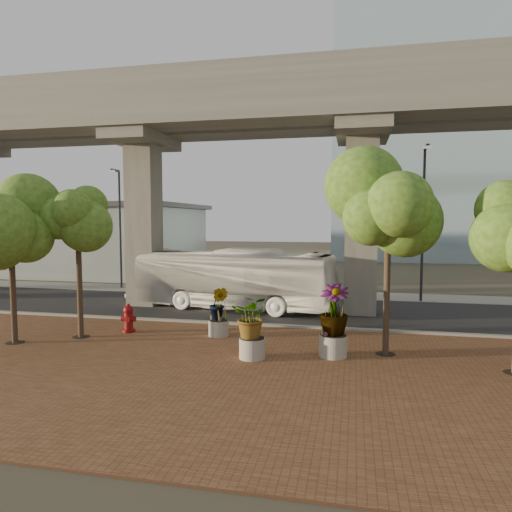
# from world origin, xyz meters

# --- Properties ---
(ground) EXTENTS (160.00, 160.00, 0.00)m
(ground) POSITION_xyz_m (0.00, 0.00, 0.00)
(ground) COLOR #393529
(ground) RESTS_ON ground
(brick_plaza) EXTENTS (70.00, 13.00, 0.06)m
(brick_plaza) POSITION_xyz_m (0.00, -8.00, 0.03)
(brick_plaza) COLOR brown
(brick_plaza) RESTS_ON ground
(asphalt_road) EXTENTS (90.00, 8.00, 0.04)m
(asphalt_road) POSITION_xyz_m (0.00, 2.00, 0.02)
(asphalt_road) COLOR black
(asphalt_road) RESTS_ON ground
(curb_strip) EXTENTS (70.00, 0.25, 0.16)m
(curb_strip) POSITION_xyz_m (0.00, -2.00, 0.08)
(curb_strip) COLOR gray
(curb_strip) RESTS_ON ground
(far_sidewalk) EXTENTS (90.00, 3.00, 0.06)m
(far_sidewalk) POSITION_xyz_m (0.00, 7.50, 0.03)
(far_sidewalk) COLOR gray
(far_sidewalk) RESTS_ON ground
(transit_viaduct) EXTENTS (72.00, 5.60, 12.40)m
(transit_viaduct) POSITION_xyz_m (0.00, 2.00, 7.29)
(transit_viaduct) COLOR gray
(transit_viaduct) RESTS_ON ground
(station_pavilion) EXTENTS (23.00, 13.00, 6.30)m
(station_pavilion) POSITION_xyz_m (-20.00, 16.00, 3.22)
(station_pavilion) COLOR #A7B8BF
(station_pavilion) RESTS_ON ground
(transit_bus) EXTENTS (11.96, 4.45, 3.26)m
(transit_bus) POSITION_xyz_m (-0.95, 1.80, 1.63)
(transit_bus) COLOR white
(transit_bus) RESTS_ON ground
(fire_hydrant) EXTENTS (0.61, 0.55, 1.22)m
(fire_hydrant) POSITION_xyz_m (-3.74, -4.30, 0.64)
(fire_hydrant) COLOR maroon
(fire_hydrant) RESTS_ON ground
(planter_front) EXTENTS (2.02, 2.02, 2.22)m
(planter_front) POSITION_xyz_m (2.27, -6.84, 1.41)
(planter_front) COLOR #9E9A8E
(planter_front) RESTS_ON ground
(planter_right) EXTENTS (2.39, 2.39, 2.56)m
(planter_right) POSITION_xyz_m (5.00, -6.04, 1.61)
(planter_right) COLOR #A09991
(planter_right) RESTS_ON ground
(planter_left) EXTENTS (1.86, 1.86, 2.05)m
(planter_left) POSITION_xyz_m (0.23, -4.13, 1.30)
(planter_left) COLOR gray
(planter_left) RESTS_ON ground
(street_tree_far_west) EXTENTS (4.10, 4.10, 6.35)m
(street_tree_far_west) POSITION_xyz_m (-7.25, -6.84, 4.52)
(street_tree_far_west) COLOR #49382A
(street_tree_far_west) RESTS_ON ground
(street_tree_near_west) EXTENTS (3.51, 3.51, 6.42)m
(street_tree_near_west) POSITION_xyz_m (-5.24, -5.50, 4.86)
(street_tree_near_west) COLOR #49382A
(street_tree_near_west) RESTS_ON ground
(street_tree_near_east) EXTENTS (4.38, 4.38, 7.37)m
(street_tree_near_east) POSITION_xyz_m (6.82, -5.37, 5.41)
(street_tree_near_east) COLOR #49382A
(street_tree_near_east) RESTS_ON ground
(streetlamp_west) EXTENTS (0.41, 1.20, 8.29)m
(streetlamp_west) POSITION_xyz_m (-10.48, 7.34, 4.84)
(streetlamp_west) COLOR #333339
(streetlamp_west) RESTS_ON ground
(streetlamp_east) EXTENTS (0.45, 1.31, 9.05)m
(streetlamp_east) POSITION_xyz_m (9.59, 6.17, 5.28)
(streetlamp_east) COLOR #2D2E33
(streetlamp_east) RESTS_ON ground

